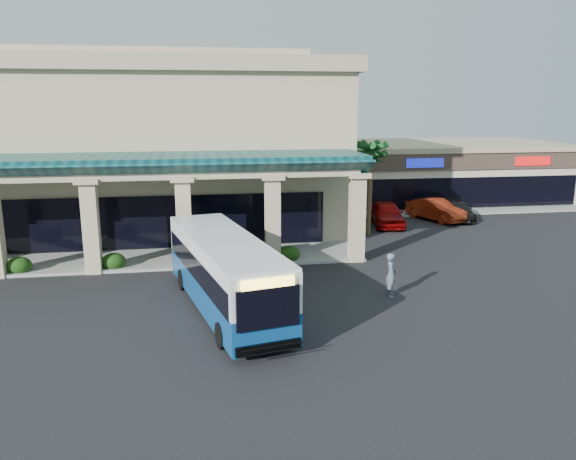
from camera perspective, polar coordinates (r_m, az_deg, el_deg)
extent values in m
plane|color=black|center=(24.45, -3.39, -7.05)|extent=(110.00, 110.00, 0.00)
imported|color=#4E5B67|center=(24.94, 10.43, -4.49)|extent=(0.61, 0.79, 1.93)
imported|color=#910707|center=(39.23, 10.01, 1.64)|extent=(2.73, 5.14, 1.67)
imported|color=maroon|center=(41.77, 14.78, 2.00)|extent=(3.29, 4.97, 1.55)
imported|color=black|center=(42.64, 16.89, 1.90)|extent=(2.66, 4.67, 1.27)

